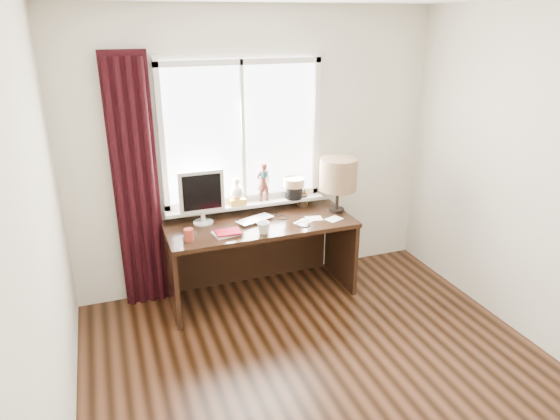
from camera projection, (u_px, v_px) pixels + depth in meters
name	position (u px, v px, depth m)	size (l,w,h in m)	color
floor	(350.00, 408.00, 3.39)	(3.50, 4.00, 0.00)	#492918
wall_back	(258.00, 152.00, 4.67)	(3.50, 2.60, 0.00)	beige
wall_left	(34.00, 285.00, 2.36)	(4.00, 2.60, 0.00)	beige
laptop	(255.00, 220.00, 4.53)	(0.35, 0.22, 0.03)	silver
mug	(263.00, 227.00, 4.26)	(0.11, 0.10, 0.11)	white
red_cup	(189.00, 235.00, 4.12)	(0.08, 0.08, 0.10)	maroon
window	(245.00, 154.00, 4.58)	(1.52, 0.23, 1.40)	white
curtain	(136.00, 187.00, 4.29)	(0.38, 0.09, 2.25)	black
desk	(258.00, 242.00, 4.69)	(1.70, 0.70, 0.75)	black
monitor	(202.00, 194.00, 4.39)	(0.40, 0.18, 0.49)	beige
notebook_stack	(227.00, 233.00, 4.25)	(0.24, 0.19, 0.03)	beige
brush_holder	(303.00, 200.00, 4.88)	(0.09, 0.09, 0.25)	black
icon_frame	(303.00, 199.00, 4.91)	(0.10, 0.03, 0.13)	gold
table_lamp	(338.00, 175.00, 4.64)	(0.35, 0.35, 0.52)	black
loose_papers	(317.00, 220.00, 4.56)	(0.48, 0.22, 0.00)	white
desk_cables	(289.00, 220.00, 4.56)	(0.29, 0.47, 0.01)	black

